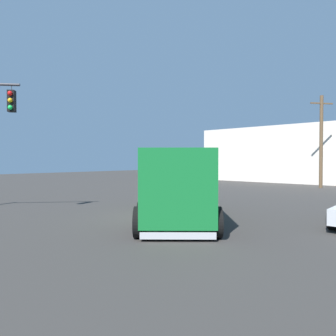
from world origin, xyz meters
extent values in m
plane|color=#33302D|center=(0.00, 0.00, 0.00)|extent=(100.00, 100.00, 0.00)
cube|color=#146B2D|center=(1.54, -0.43, 1.60)|extent=(5.77, 6.11, 2.49)
cube|color=#146B2D|center=(-1.16, 2.66, 1.20)|extent=(3.06, 3.01, 1.70)
cube|color=black|center=(-1.73, 3.30, 1.54)|extent=(1.57, 1.39, 0.88)
cube|color=#B2B2B7|center=(3.46, -2.62, 0.19)|extent=(1.87, 1.67, 0.21)
cube|color=white|center=(0.63, -1.23, 1.72)|extent=(3.34, 3.81, 0.36)
cube|color=white|center=(2.45, 0.36, 1.72)|extent=(3.34, 3.81, 0.36)
cylinder|color=black|center=(-2.06, 1.80, 0.50)|extent=(0.87, 0.94, 1.00)
cylinder|color=black|center=(-0.20, 3.44, 0.50)|extent=(0.87, 0.94, 1.00)
cylinder|color=black|center=(1.54, -2.31, 0.50)|extent=(0.87, 0.94, 1.00)
cylinder|color=black|center=(3.40, -0.68, 0.50)|extent=(0.87, 0.94, 1.00)
cylinder|color=black|center=(2.23, -3.10, 0.50)|extent=(0.87, 0.94, 1.00)
cylinder|color=black|center=(4.10, -1.47, 0.50)|extent=(0.87, 0.94, 1.00)
cylinder|color=#38383D|center=(-4.88, -4.08, 5.67)|extent=(0.03, 0.03, 0.25)
cube|color=black|center=(-4.88, -4.08, 5.07)|extent=(0.42, 0.42, 0.95)
sphere|color=red|center=(-4.75, -4.20, 5.39)|extent=(0.20, 0.20, 0.20)
sphere|color=#EFA314|center=(-4.75, -4.20, 5.08)|extent=(0.20, 0.20, 0.20)
sphere|color=#19CC4C|center=(-4.75, -4.20, 4.77)|extent=(0.20, 0.20, 0.20)
cylinder|color=black|center=(6.49, 2.30, 0.38)|extent=(0.25, 0.76, 0.76)
cylinder|color=brown|center=(1.02, 20.25, 4.12)|extent=(0.30, 0.30, 8.25)
cube|color=brown|center=(1.02, 20.25, 7.55)|extent=(1.44, 1.82, 0.12)
cube|color=beige|center=(-2.91, 26.50, 3.15)|extent=(22.21, 6.00, 6.30)
camera|label=1|loc=(9.53, -9.88, 2.46)|focal=33.66mm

